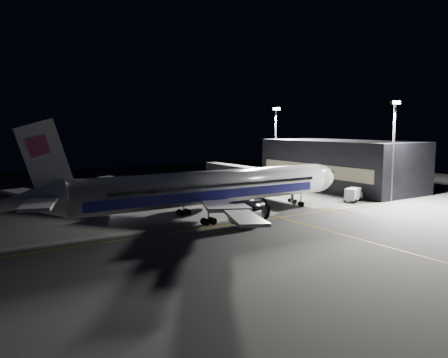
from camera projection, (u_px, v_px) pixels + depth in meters
ground at (211, 218)px, 74.39m from camera, size 200.00×200.00×0.00m
guide_line_main at (258, 212)px, 79.72m from camera, size 0.25×80.00×0.01m
guide_line_cross at (230, 224)px, 69.36m from camera, size 70.00×0.25×0.01m
guide_line_side at (274, 198)px, 94.49m from camera, size 0.25×40.00×0.01m
airliner at (205, 188)px, 73.19m from camera, size 61.48×54.22×16.64m
terminal at (339, 164)px, 109.91m from camera, size 18.12×40.00×12.00m
jet_bridge at (253, 174)px, 100.69m from camera, size 3.60×34.40×6.30m
floodlight_mast_north at (276, 138)px, 121.01m from camera, size 2.40×0.68×20.70m
floodlight_mast_south at (394, 142)px, 89.20m from camera, size 2.40×0.67×20.70m
service_truck at (354, 194)px, 90.52m from camera, size 5.89×4.12×2.81m
baggage_tug at (110, 204)px, 82.93m from camera, size 2.40×2.00×1.63m
safety_cone_a at (209, 211)px, 78.77m from camera, size 0.37×0.37×0.56m
safety_cone_b at (211, 211)px, 78.97m from camera, size 0.43×0.43×0.65m
safety_cone_c at (189, 213)px, 76.93m from camera, size 0.36×0.36×0.54m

